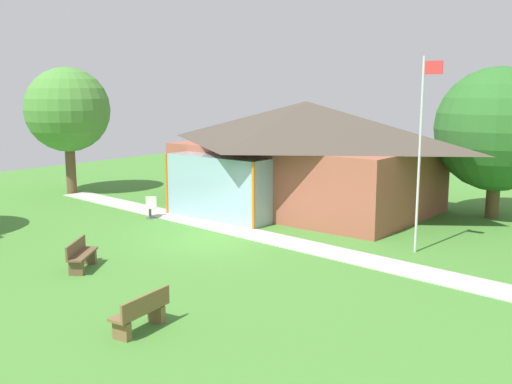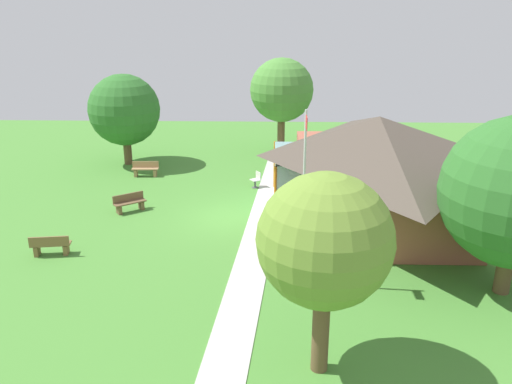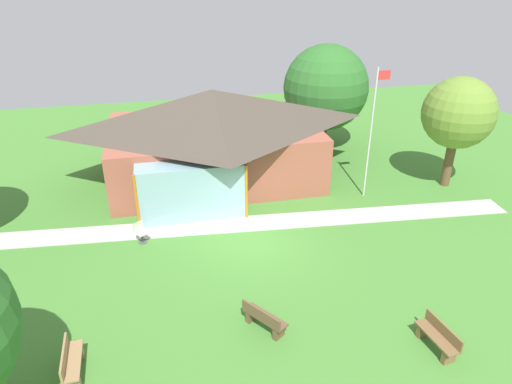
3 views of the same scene
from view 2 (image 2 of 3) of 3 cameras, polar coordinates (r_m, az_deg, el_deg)
name	(u,v)px [view 2 (image 2 of 3)]	position (r m, az deg, el deg)	size (l,w,h in m)	color
ground_plane	(231,219)	(23.96, -2.72, -2.93)	(44.00, 44.00, 0.00)	#478433
pavilion	(372,165)	(24.31, 12.58, 2.92)	(11.19, 8.47, 4.62)	#A35642
footpath	(263,219)	(23.89, 0.75, -2.94)	(23.31, 1.30, 0.03)	#BCB7B2
flagpole	(304,194)	(17.13, 5.22, -0.20)	(0.64, 0.08, 6.12)	silver
bench_front_center	(130,203)	(25.40, -13.62, -1.19)	(1.23, 1.47, 0.84)	brown
bench_front_left	(145,169)	(30.60, -11.96, 2.44)	(0.50, 1.52, 0.84)	#9E7A51
bench_front_right	(51,246)	(21.84, -21.49, -5.47)	(0.64, 1.55, 0.84)	brown
patio_chair_west	(256,180)	(27.98, 0.01, 1.31)	(0.61, 0.61, 0.86)	beige
tree_west_hedge	(282,90)	(34.44, 2.82, 11.01)	(4.11, 4.11, 6.19)	brown
tree_east_hedge	(325,242)	(12.88, 7.52, -5.38)	(3.39, 3.39, 5.44)	brown
tree_lawn_corner	(124,110)	(32.66, -14.17, 8.66)	(4.26, 4.26, 5.50)	brown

